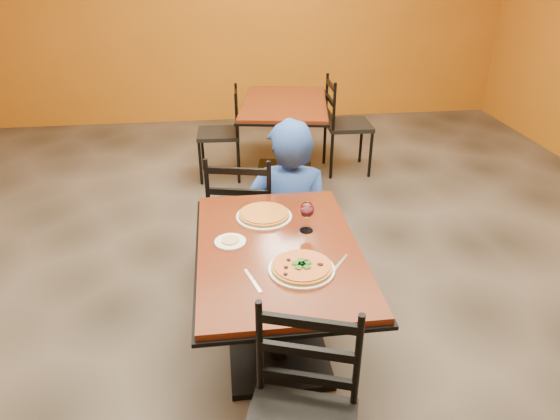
{
  "coord_description": "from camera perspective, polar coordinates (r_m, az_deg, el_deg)",
  "views": [
    {
      "loc": [
        -0.26,
        -2.59,
        2.08
      ],
      "look_at": [
        0.03,
        -0.3,
        0.85
      ],
      "focal_mm": 31.89,
      "sensor_mm": 36.0,
      "label": 1
    }
  ],
  "objects": [
    {
      "name": "floor",
      "position": [
        3.33,
        -1.22,
        -10.61
      ],
      "size": [
        7.0,
        8.0,
        0.01
      ],
      "primitive_type": "cube",
      "color": "black",
      "rests_on": "ground"
    },
    {
      "name": "wall_back",
      "position": [
        6.62,
        -5.34,
        22.83
      ],
      "size": [
        7.0,
        0.01,
        3.0
      ],
      "primitive_type": "cube",
      "color": "#B46014",
      "rests_on": "ground"
    },
    {
      "name": "table_main",
      "position": [
        2.6,
        -0.17,
        -7.83
      ],
      "size": [
        0.83,
        1.23,
        0.75
      ],
      "color": "#59220E",
      "rests_on": "floor"
    },
    {
      "name": "table_second",
      "position": [
        4.98,
        0.51,
        10.18
      ],
      "size": [
        1.03,
        1.36,
        0.75
      ],
      "rotation": [
        0.0,
        0.0,
        -0.17
      ],
      "color": "#59220E",
      "rests_on": "floor"
    },
    {
      "name": "chair_main_far",
      "position": [
        3.38,
        -4.1,
        -0.48
      ],
      "size": [
        0.51,
        0.51,
        0.95
      ],
      "primitive_type": null,
      "rotation": [
        0.0,
        0.0,
        2.92
      ],
      "color": "black",
      "rests_on": "floor"
    },
    {
      "name": "chair_second_left",
      "position": [
        4.97,
        -7.05,
        8.64
      ],
      "size": [
        0.43,
        0.43,
        0.9
      ],
      "primitive_type": null,
      "rotation": [
        0.0,
        0.0,
        -1.62
      ],
      "color": "black",
      "rests_on": "floor"
    },
    {
      "name": "chair_second_right",
      "position": [
        5.13,
        7.85,
        9.57
      ],
      "size": [
        0.45,
        0.45,
        0.97
      ],
      "primitive_type": null,
      "rotation": [
        0.0,
        0.0,
        1.54
      ],
      "color": "black",
      "rests_on": "floor"
    },
    {
      "name": "diner",
      "position": [
        3.28,
        1.01,
        0.83
      ],
      "size": [
        0.64,
        0.47,
        1.16
      ],
      "primitive_type": "imported",
      "rotation": [
        0.0,
        0.0,
        2.98
      ],
      "color": "navy",
      "rests_on": "floor"
    },
    {
      "name": "plate_main",
      "position": [
        2.32,
        2.5,
        -6.83
      ],
      "size": [
        0.31,
        0.31,
        0.01
      ],
      "primitive_type": "cylinder",
      "color": "white",
      "rests_on": "table_main"
    },
    {
      "name": "pizza_main",
      "position": [
        2.31,
        2.51,
        -6.5
      ],
      "size": [
        0.28,
        0.28,
        0.02
      ],
      "primitive_type": "cylinder",
      "color": "#9C0E0B",
      "rests_on": "plate_main"
    },
    {
      "name": "plate_far",
      "position": [
        2.75,
        -1.84,
        -0.75
      ],
      "size": [
        0.31,
        0.31,
        0.01
      ],
      "primitive_type": "cylinder",
      "color": "white",
      "rests_on": "table_main"
    },
    {
      "name": "pizza_far",
      "position": [
        2.75,
        -1.85,
        -0.45
      ],
      "size": [
        0.28,
        0.28,
        0.02
      ],
      "primitive_type": "cylinder",
      "color": "gold",
      "rests_on": "plate_far"
    },
    {
      "name": "side_plate",
      "position": [
        2.53,
        -5.73,
        -3.65
      ],
      "size": [
        0.16,
        0.16,
        0.01
      ],
      "primitive_type": "cylinder",
      "color": "white",
      "rests_on": "table_main"
    },
    {
      "name": "dip",
      "position": [
        2.53,
        -5.74,
        -3.47
      ],
      "size": [
        0.09,
        0.09,
        0.01
      ],
      "primitive_type": "cylinder",
      "color": "tan",
      "rests_on": "side_plate"
    },
    {
      "name": "wine_glass",
      "position": [
        2.59,
        3.08,
        -0.65
      ],
      "size": [
        0.08,
        0.08,
        0.18
      ],
      "primitive_type": null,
      "color": "white",
      "rests_on": "table_main"
    },
    {
      "name": "fork",
      "position": [
        2.25,
        -3.15,
        -8.08
      ],
      "size": [
        0.07,
        0.19,
        0.0
      ],
      "primitive_type": "cube",
      "rotation": [
        0.0,
        0.0,
        0.3
      ],
      "color": "silver",
      "rests_on": "table_main"
    },
    {
      "name": "knife",
      "position": [
        2.37,
        6.69,
        -6.31
      ],
      "size": [
        0.14,
        0.18,
        0.0
      ],
      "primitive_type": "cube",
      "rotation": [
        0.0,
        0.0,
        -0.65
      ],
      "color": "silver",
      "rests_on": "table_main"
    }
  ]
}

